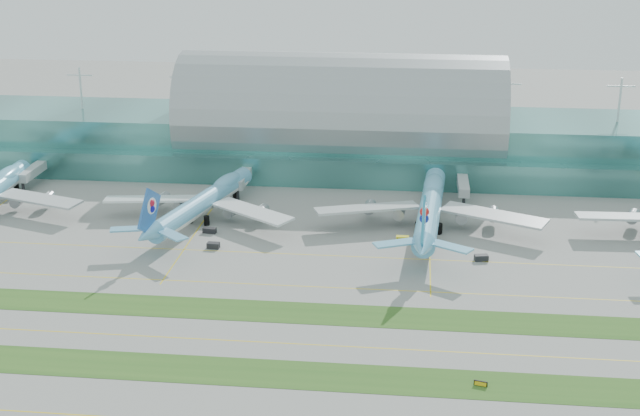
# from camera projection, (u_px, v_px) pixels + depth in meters

# --- Properties ---
(ground) EXTENTS (700.00, 700.00, 0.00)m
(ground) POSITION_uv_depth(u_px,v_px,m) (296.00, 316.00, 215.95)
(ground) COLOR gray
(ground) RESTS_ON ground
(terminal) EXTENTS (340.00, 69.10, 36.00)m
(terminal) POSITION_uv_depth(u_px,v_px,m) (341.00, 131.00, 332.35)
(terminal) COLOR #3D7A75
(terminal) RESTS_ON ground
(grass_strip_near) EXTENTS (420.00, 12.00, 0.08)m
(grass_strip_near) POSITION_uv_depth(u_px,v_px,m) (278.00, 374.00, 189.62)
(grass_strip_near) COLOR #2D591E
(grass_strip_near) RESTS_ON ground
(grass_strip_far) EXTENTS (420.00, 12.00, 0.08)m
(grass_strip_far) POSITION_uv_depth(u_px,v_px,m) (297.00, 313.00, 217.82)
(grass_strip_far) COLOR #2D591E
(grass_strip_far) RESTS_ON ground
(taxiline_b) EXTENTS (420.00, 0.35, 0.01)m
(taxiline_b) POSITION_uv_depth(u_px,v_px,m) (287.00, 343.00, 202.79)
(taxiline_b) COLOR yellow
(taxiline_b) RESTS_ON ground
(taxiline_c) EXTENTS (420.00, 0.35, 0.01)m
(taxiline_c) POSITION_uv_depth(u_px,v_px,m) (305.00, 286.00, 232.86)
(taxiline_c) COLOR yellow
(taxiline_c) RESTS_ON ground
(taxiline_d) EXTENTS (420.00, 0.35, 0.01)m
(taxiline_d) POSITION_uv_depth(u_px,v_px,m) (314.00, 255.00, 253.54)
(taxiline_d) COLOR yellow
(taxiline_d) RESTS_ON ground
(airliner_b) EXTENTS (63.28, 73.01, 20.35)m
(airliner_b) POSITION_uv_depth(u_px,v_px,m) (204.00, 201.00, 279.68)
(airliner_b) COLOR #60ABD4
(airliner_b) RESTS_ON ground
(airliner_c) EXTENTS (70.94, 80.68, 22.20)m
(airliner_c) POSITION_uv_depth(u_px,v_px,m) (430.00, 207.00, 272.50)
(airliner_c) COLOR #64B5DE
(airliner_c) RESTS_ON ground
(gse_c) EXTENTS (3.69, 2.29, 1.72)m
(gse_c) POSITION_uv_depth(u_px,v_px,m) (213.00, 245.00, 258.17)
(gse_c) COLOR black
(gse_c) RESTS_ON ground
(gse_d) EXTENTS (4.18, 2.27, 1.61)m
(gse_d) POSITION_uv_depth(u_px,v_px,m) (210.00, 230.00, 270.14)
(gse_d) COLOR black
(gse_d) RESTS_ON ground
(gse_e) EXTENTS (3.85, 1.95, 1.62)m
(gse_e) POSITION_uv_depth(u_px,v_px,m) (403.00, 239.00, 263.38)
(gse_e) COLOR #C1BA0B
(gse_e) RESTS_ON ground
(gse_f) EXTENTS (4.11, 2.71, 1.72)m
(gse_f) POSITION_uv_depth(u_px,v_px,m) (481.00, 258.00, 249.25)
(gse_f) COLOR black
(gse_f) RESTS_ON ground
(taxiway_sign_east) EXTENTS (2.84, 1.04, 1.21)m
(taxiway_sign_east) POSITION_uv_depth(u_px,v_px,m) (481.00, 384.00, 184.70)
(taxiway_sign_east) COLOR black
(taxiway_sign_east) RESTS_ON ground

